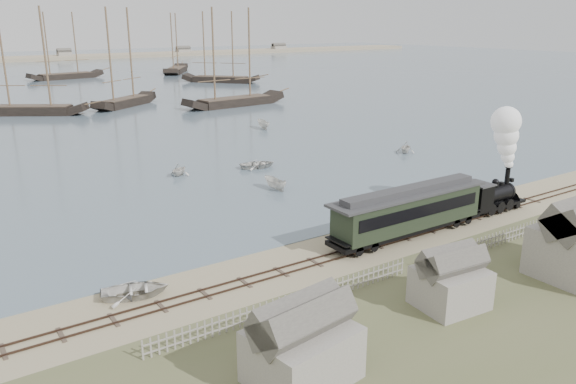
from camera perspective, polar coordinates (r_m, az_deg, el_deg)
ground at (r=43.94m, az=2.26°, el=-6.00°), size 600.00×600.00×0.00m
rail_track at (r=42.47m, az=3.86°, el=-6.81°), size 120.00×1.80×0.16m
picket_fence_west at (r=35.41m, az=0.41°, el=-11.97°), size 19.00×0.10×1.20m
picket_fence_east at (r=47.50m, az=20.13°, el=-5.27°), size 15.00×0.10×1.20m
shed_left at (r=29.54m, az=1.43°, el=-18.48°), size 5.00×4.00×4.10m
shed_mid at (r=37.33m, az=15.98°, el=-11.07°), size 4.00×3.50×3.60m
shed_right at (r=44.82m, az=27.22°, el=-7.51°), size 6.00×5.00×5.10m
locomotive at (r=55.65m, az=21.07°, el=2.52°), size 7.54×2.81×9.39m
passenger_coach at (r=47.03m, az=12.16°, el=-1.76°), size 15.34×2.96×3.73m
beached_dinghy at (r=38.18m, az=-15.27°, el=-9.60°), size 4.20×5.02×0.89m
rowboat_1 at (r=65.84m, az=-11.03°, el=2.27°), size 3.55×3.65×1.46m
rowboat_2 at (r=59.26m, az=-1.33°, el=0.85°), size 3.38×1.53×1.27m
rowboat_3 at (r=68.30m, az=-3.08°, el=2.85°), size 3.89×4.87×0.90m
rowboat_4 at (r=77.68m, az=11.87°, el=4.48°), size 3.73×3.84×1.54m
rowboat_5 at (r=93.49m, az=-2.54°, el=6.87°), size 3.93×2.10×1.44m
schooner_2 at (r=117.43m, az=-25.02°, el=11.97°), size 19.42×14.73×20.00m
schooner_3 at (r=122.68m, az=-16.56°, el=12.98°), size 17.05×14.12×20.00m
schooner_4 at (r=119.29m, az=-5.54°, el=13.48°), size 23.72×7.93×20.00m
schooner_5 at (r=167.25m, az=-6.97°, el=14.42°), size 19.05×20.28×20.00m
schooner_8 at (r=189.30m, az=-21.92°, el=13.64°), size 23.30×9.06×20.00m
schooner_9 at (r=202.07m, az=-11.45°, el=14.63°), size 17.95×23.85×20.00m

